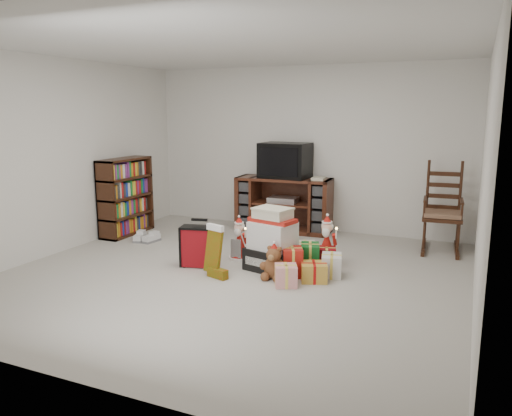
{
  "coord_description": "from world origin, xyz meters",
  "views": [
    {
      "loc": [
        2.41,
        -4.86,
        1.83
      ],
      "look_at": [
        0.01,
        0.6,
        0.66
      ],
      "focal_mm": 35.0,
      "sensor_mm": 36.0,
      "label": 1
    }
  ],
  "objects_px": {
    "red_suitcase": "(198,246)",
    "bookshelf": "(126,198)",
    "tv_stand": "(284,204)",
    "gift_pile": "(273,244)",
    "gift_cluster": "(311,263)",
    "santa_figurine": "(327,244)",
    "teddy_bear": "(274,265)",
    "crt_television": "(285,160)",
    "mrs_claus_figurine": "(239,243)",
    "sneaker_pair": "(146,238)",
    "rocking_chair": "(442,219)"
  },
  "relations": [
    {
      "from": "red_suitcase",
      "to": "bookshelf",
      "type": "bearing_deg",
      "value": 138.23
    },
    {
      "from": "tv_stand",
      "to": "gift_pile",
      "type": "xyz_separation_m",
      "value": [
        0.57,
        -1.88,
        -0.1
      ]
    },
    {
      "from": "gift_cluster",
      "to": "tv_stand",
      "type": "bearing_deg",
      "value": 119.23
    },
    {
      "from": "red_suitcase",
      "to": "gift_cluster",
      "type": "bearing_deg",
      "value": -1.29
    },
    {
      "from": "gift_pile",
      "to": "santa_figurine",
      "type": "relative_size",
      "value": 1.21
    },
    {
      "from": "teddy_bear",
      "to": "crt_television",
      "type": "relative_size",
      "value": 0.5
    },
    {
      "from": "bookshelf",
      "to": "mrs_claus_figurine",
      "type": "relative_size",
      "value": 2.09
    },
    {
      "from": "gift_pile",
      "to": "sneaker_pair",
      "type": "distance_m",
      "value": 2.2
    },
    {
      "from": "mrs_claus_figurine",
      "to": "santa_figurine",
      "type": "bearing_deg",
      "value": 15.88
    },
    {
      "from": "rocking_chair",
      "to": "gift_pile",
      "type": "distance_m",
      "value": 2.45
    },
    {
      "from": "gift_pile",
      "to": "santa_figurine",
      "type": "height_order",
      "value": "gift_pile"
    },
    {
      "from": "gift_pile",
      "to": "red_suitcase",
      "type": "height_order",
      "value": "gift_pile"
    },
    {
      "from": "bookshelf",
      "to": "crt_television",
      "type": "bearing_deg",
      "value": 28.82
    },
    {
      "from": "tv_stand",
      "to": "santa_figurine",
      "type": "xyz_separation_m",
      "value": [
        1.07,
        -1.36,
        -0.18
      ]
    },
    {
      "from": "gift_pile",
      "to": "red_suitcase",
      "type": "xyz_separation_m",
      "value": [
        -0.87,
        -0.23,
        -0.07
      ]
    },
    {
      "from": "mrs_claus_figurine",
      "to": "sneaker_pair",
      "type": "height_order",
      "value": "mrs_claus_figurine"
    },
    {
      "from": "bookshelf",
      "to": "santa_figurine",
      "type": "bearing_deg",
      "value": -3.78
    },
    {
      "from": "teddy_bear",
      "to": "santa_figurine",
      "type": "height_order",
      "value": "santa_figurine"
    },
    {
      "from": "santa_figurine",
      "to": "crt_television",
      "type": "bearing_deg",
      "value": 127.85
    },
    {
      "from": "gift_pile",
      "to": "tv_stand",
      "type": "bearing_deg",
      "value": 120.74
    },
    {
      "from": "teddy_bear",
      "to": "santa_figurine",
      "type": "bearing_deg",
      "value": 65.95
    },
    {
      "from": "rocking_chair",
      "to": "mrs_claus_figurine",
      "type": "xyz_separation_m",
      "value": [
        -2.27,
        -1.5,
        -0.21
      ]
    },
    {
      "from": "gift_pile",
      "to": "mrs_claus_figurine",
      "type": "xyz_separation_m",
      "value": [
        -0.54,
        0.23,
        -0.11
      ]
    },
    {
      "from": "teddy_bear",
      "to": "gift_cluster",
      "type": "height_order",
      "value": "teddy_bear"
    },
    {
      "from": "bookshelf",
      "to": "teddy_bear",
      "type": "xyz_separation_m",
      "value": [
        2.79,
        -1.02,
        -0.39
      ]
    },
    {
      "from": "gift_pile",
      "to": "mrs_claus_figurine",
      "type": "height_order",
      "value": "gift_pile"
    },
    {
      "from": "rocking_chair",
      "to": "mrs_claus_figurine",
      "type": "distance_m",
      "value": 2.73
    },
    {
      "from": "santa_figurine",
      "to": "crt_television",
      "type": "distance_m",
      "value": 1.93
    },
    {
      "from": "gift_cluster",
      "to": "teddy_bear",
      "type": "bearing_deg",
      "value": -132.99
    },
    {
      "from": "red_suitcase",
      "to": "tv_stand",
      "type": "bearing_deg",
      "value": 68.58
    },
    {
      "from": "santa_figurine",
      "to": "gift_cluster",
      "type": "distance_m",
      "value": 0.48
    },
    {
      "from": "santa_figurine",
      "to": "sneaker_pair",
      "type": "relative_size",
      "value": 1.66
    },
    {
      "from": "gift_cluster",
      "to": "crt_television",
      "type": "xyz_separation_m",
      "value": [
        -1.01,
        1.83,
        0.96
      ]
    },
    {
      "from": "teddy_bear",
      "to": "gift_cluster",
      "type": "xyz_separation_m",
      "value": [
        0.32,
        0.34,
        -0.04
      ]
    },
    {
      "from": "crt_television",
      "to": "bookshelf",
      "type": "bearing_deg",
      "value": -148.97
    },
    {
      "from": "sneaker_pair",
      "to": "gift_cluster",
      "type": "height_order",
      "value": "gift_cluster"
    },
    {
      "from": "tv_stand",
      "to": "rocking_chair",
      "type": "height_order",
      "value": "rocking_chair"
    },
    {
      "from": "rocking_chair",
      "to": "crt_television",
      "type": "height_order",
      "value": "crt_television"
    },
    {
      "from": "gift_pile",
      "to": "mrs_claus_figurine",
      "type": "distance_m",
      "value": 0.6
    },
    {
      "from": "bookshelf",
      "to": "rocking_chair",
      "type": "relative_size",
      "value": 0.93
    },
    {
      "from": "tv_stand",
      "to": "bookshelf",
      "type": "height_order",
      "value": "bookshelf"
    },
    {
      "from": "tv_stand",
      "to": "gift_pile",
      "type": "distance_m",
      "value": 1.97
    },
    {
      "from": "tv_stand",
      "to": "gift_cluster",
      "type": "relative_size",
      "value": 1.35
    },
    {
      "from": "rocking_chair",
      "to": "red_suitcase",
      "type": "height_order",
      "value": "rocking_chair"
    },
    {
      "from": "bookshelf",
      "to": "mrs_claus_figurine",
      "type": "bearing_deg",
      "value": -13.4
    },
    {
      "from": "tv_stand",
      "to": "santa_figurine",
      "type": "distance_m",
      "value": 1.74
    },
    {
      "from": "red_suitcase",
      "to": "sneaker_pair",
      "type": "relative_size",
      "value": 1.58
    },
    {
      "from": "bookshelf",
      "to": "mrs_claus_figurine",
      "type": "distance_m",
      "value": 2.2
    },
    {
      "from": "gift_pile",
      "to": "gift_cluster",
      "type": "relative_size",
      "value": 0.67
    },
    {
      "from": "rocking_chair",
      "to": "red_suitcase",
      "type": "xyz_separation_m",
      "value": [
        -2.6,
        -1.96,
        -0.17
      ]
    }
  ]
}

